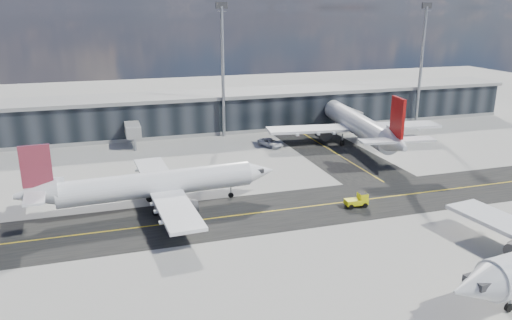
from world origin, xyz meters
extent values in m
plane|color=gray|center=(0.00, 0.00, 0.00)|extent=(300.00, 300.00, 0.00)
cube|color=black|center=(0.00, 4.00, 0.01)|extent=(180.00, 14.00, 0.02)
cube|color=black|center=(18.00, 35.00, 0.01)|extent=(14.00, 50.00, 0.02)
cube|color=yellow|center=(0.00, 4.00, 0.03)|extent=(180.00, 0.25, 0.01)
cube|color=yellow|center=(18.00, 35.00, 0.03)|extent=(0.25, 50.00, 0.01)
cube|color=black|center=(0.00, 55.00, 4.00)|extent=(150.00, 12.00, 8.00)
cube|color=gray|center=(0.00, 55.00, 8.40)|extent=(152.00, 13.00, 0.80)
cube|color=gray|center=(0.00, 55.00, 0.40)|extent=(150.00, 12.20, 0.80)
cube|color=gray|center=(-20.00, 47.00, 3.50)|extent=(3.00, 10.00, 2.40)
cylinder|color=gray|center=(-20.00, 42.00, 1.20)|extent=(0.60, 0.60, 2.40)
cube|color=gray|center=(30.00, 47.00, 3.50)|extent=(3.00, 10.00, 2.40)
cylinder|color=gray|center=(30.00, 42.00, 1.20)|extent=(0.60, 0.60, 2.40)
cylinder|color=gray|center=(0.00, 48.00, 14.00)|extent=(0.70, 0.70, 28.00)
cube|color=#2D2D30|center=(0.00, 48.00, 28.20)|extent=(2.50, 0.50, 1.40)
cylinder|color=gray|center=(50.00, 48.00, 14.00)|extent=(0.70, 0.70, 28.00)
cube|color=#2D2D30|center=(50.00, 48.00, 28.20)|extent=(2.50, 0.50, 1.40)
cylinder|color=white|center=(-18.97, 10.19, 3.65)|extent=(27.55, 5.25, 3.65)
cone|color=white|center=(-3.47, 11.10, 3.65)|extent=(4.77, 3.91, 3.65)
cone|color=white|center=(-34.91, 9.25, 4.20)|extent=(5.68, 3.97, 3.65)
cube|color=white|center=(-18.05, 10.24, 2.74)|extent=(6.38, 31.25, 0.46)
cylinder|color=#2D2D30|center=(-17.46, 15.76, 1.73)|extent=(3.95, 2.32, 2.10)
cylinder|color=#2D2D30|center=(-16.82, 4.83, 1.73)|extent=(3.95, 2.32, 2.10)
cube|color=silver|center=(-17.46, 15.76, 2.46)|extent=(1.84, 0.47, 0.73)
cube|color=silver|center=(-16.82, 4.83, 2.46)|extent=(1.84, 0.47, 0.73)
cube|color=#6A2740|center=(-34.46, 9.28, 8.03)|extent=(3.85, 0.63, 5.66)
cube|color=white|center=(-34.91, 9.25, 4.75)|extent=(3.19, 11.09, 0.32)
cube|color=#2D2D30|center=(-3.93, 11.07, 4.02)|extent=(1.94, 2.11, 0.64)
cylinder|color=gray|center=(-8.03, 10.83, 1.10)|extent=(0.23, 0.23, 1.83)
cylinder|color=black|center=(-8.03, 10.83, 0.41)|extent=(0.84, 0.37, 0.82)
cylinder|color=black|center=(-20.04, 12.87, 0.50)|extent=(1.03, 0.51, 1.00)
cylinder|color=black|center=(-19.72, 7.40, 0.50)|extent=(1.03, 0.51, 1.00)
cylinder|color=white|center=(25.22, 33.56, 4.41)|extent=(8.67, 33.35, 4.41)
cone|color=white|center=(27.65, 52.14, 4.41)|extent=(5.09, 6.04, 4.41)
cone|color=white|center=(22.71, 14.44, 5.07)|extent=(5.23, 7.13, 4.41)
cube|color=white|center=(25.36, 34.65, 3.31)|extent=(37.87, 10.34, 0.55)
cylinder|color=#2D2D30|center=(18.95, 36.61, 2.09)|extent=(3.12, 4.92, 2.53)
cylinder|color=#2D2D30|center=(32.06, 34.89, 2.09)|extent=(3.12, 4.92, 2.53)
cube|color=silver|center=(18.95, 36.61, 2.98)|extent=(0.72, 2.24, 0.88)
cube|color=silver|center=(32.06, 34.89, 2.98)|extent=(0.72, 2.24, 0.88)
cube|color=#AD0D0C|center=(22.78, 14.99, 9.70)|extent=(1.09, 4.65, 6.83)
cube|color=white|center=(22.71, 14.44, 5.73)|extent=(13.51, 4.78, 0.39)
cube|color=#2D2D30|center=(27.58, 51.59, 4.85)|extent=(2.69, 2.50, 0.77)
cylinder|color=gray|center=(26.94, 46.67, 1.32)|extent=(0.30, 0.30, 2.20)
cylinder|color=black|center=(26.94, 46.67, 0.50)|extent=(0.51, 1.03, 0.99)
cylinder|color=black|center=(21.79, 32.90, 0.61)|extent=(0.70, 1.27, 1.21)
cylinder|color=black|center=(28.35, 32.04, 0.61)|extent=(0.70, 1.27, 1.21)
cone|color=silver|center=(4.82, -26.52, 3.99)|extent=(5.47, 4.61, 3.99)
cube|color=#2D2D30|center=(5.31, -26.45, 4.39)|extent=(2.27, 2.44, 0.70)
cylinder|color=gray|center=(9.76, -25.86, 1.20)|extent=(0.27, 0.27, 1.99)
cylinder|color=black|center=(9.76, -25.86, 0.45)|extent=(0.94, 0.46, 0.90)
cube|color=#FFFA0D|center=(8.40, 1.89, 0.82)|extent=(3.35, 1.67, 0.77)
cube|color=#FFFA0D|center=(9.39, 1.85, 1.53)|extent=(1.26, 1.47, 0.99)
cube|color=black|center=(9.39, 1.85, 1.92)|extent=(1.15, 1.41, 0.27)
cylinder|color=black|center=(9.53, 2.55, 0.38)|extent=(0.78, 0.31, 0.77)
cylinder|color=black|center=(9.47, 1.13, 0.38)|extent=(0.78, 0.31, 0.77)
cylinder|color=black|center=(7.34, 2.65, 0.38)|extent=(0.78, 0.31, 0.77)
cylinder|color=black|center=(7.28, 1.22, 0.38)|extent=(0.78, 0.31, 0.77)
imported|color=white|center=(7.23, 36.75, 0.83)|extent=(4.75, 6.60, 1.67)
camera|label=1|loc=(-25.44, -58.07, 27.73)|focal=35.00mm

